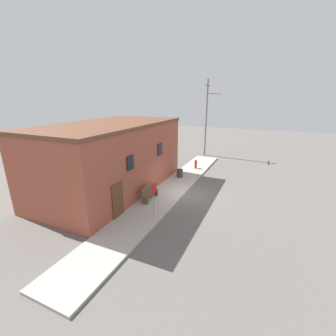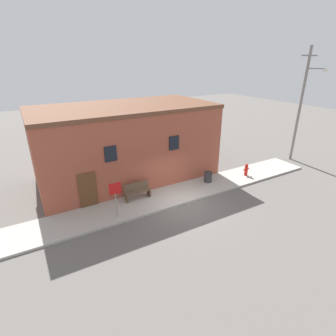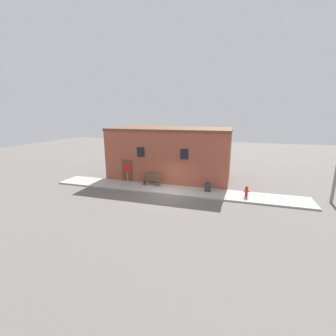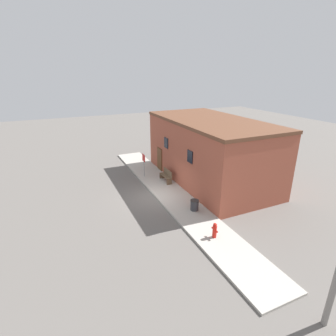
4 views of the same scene
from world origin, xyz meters
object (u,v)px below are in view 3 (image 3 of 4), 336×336
at_px(stop_sign, 127,172).
at_px(trash_bin, 208,187).
at_px(fire_hydrant, 246,191).
at_px(bench, 152,180).

xyz_separation_m(stop_sign, trash_bin, (6.96, 1.05, -1.05)).
bearing_deg(stop_sign, fire_hydrant, 3.11).
xyz_separation_m(bench, trash_bin, (5.18, -0.27, -0.14)).
relative_size(stop_sign, bench, 1.29).
bearing_deg(fire_hydrant, stop_sign, -176.89).
bearing_deg(fire_hydrant, bench, 174.67).
xyz_separation_m(fire_hydrant, bench, (-8.28, 0.77, 0.05)).
bearing_deg(bench, stop_sign, -143.44).
bearing_deg(trash_bin, fire_hydrant, -9.23).
height_order(stop_sign, bench, stop_sign).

